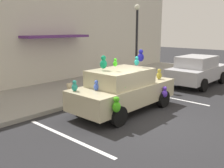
% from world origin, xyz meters
% --- Properties ---
extents(ground_plane, '(60.00, 60.00, 0.00)m').
position_xyz_m(ground_plane, '(0.00, 0.00, 0.00)').
color(ground_plane, '#262628').
extents(sidewalk, '(24.00, 4.00, 0.15)m').
position_xyz_m(sidewalk, '(0.00, 5.00, 0.07)').
color(sidewalk, gray).
rests_on(sidewalk, ground).
extents(storefront_building, '(24.00, 1.25, 6.40)m').
position_xyz_m(storefront_building, '(0.01, 7.14, 3.19)').
color(storefront_building, beige).
rests_on(storefront_building, ground).
extents(parking_stripe_front, '(0.12, 3.60, 0.01)m').
position_xyz_m(parking_stripe_front, '(2.96, 1.00, 0.00)').
color(parking_stripe_front, silver).
rests_on(parking_stripe_front, ground).
extents(parking_stripe_rear, '(0.12, 3.60, 0.01)m').
position_xyz_m(parking_stripe_rear, '(-2.56, 1.00, 0.00)').
color(parking_stripe_rear, silver).
rests_on(parking_stripe_rear, ground).
extents(plush_covered_car, '(4.21, 2.03, 2.20)m').
position_xyz_m(plush_covered_car, '(0.25, 1.32, 0.80)').
color(plush_covered_car, '#BDB38E').
rests_on(plush_covered_car, ground).
extents(parked_sedan_behind, '(4.06, 1.93, 1.54)m').
position_xyz_m(parked_sedan_behind, '(6.16, 1.17, 0.79)').
color(parked_sedan_behind, '#B7B7BC').
rests_on(parked_sedan_behind, ground).
extents(teddy_bear_on_sidewalk, '(0.33, 0.27, 0.62)m').
position_xyz_m(teddy_bear_on_sidewalk, '(-0.28, 3.75, 0.44)').
color(teddy_bear_on_sidewalk, beige).
rests_on(teddy_bear_on_sidewalk, sidewalk).
extents(street_lamp_post, '(0.28, 0.28, 3.96)m').
position_xyz_m(street_lamp_post, '(3.92, 3.50, 2.57)').
color(street_lamp_post, black).
rests_on(street_lamp_post, sidewalk).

